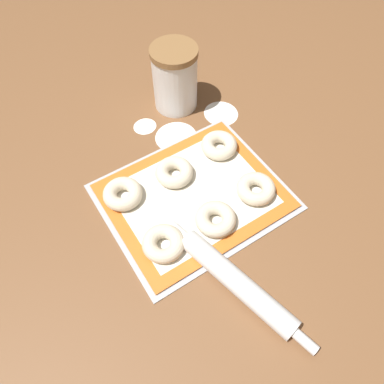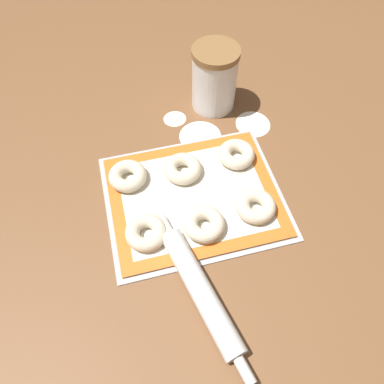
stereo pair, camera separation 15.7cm
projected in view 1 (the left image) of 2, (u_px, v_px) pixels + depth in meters
ground_plane at (191, 194)px, 0.91m from camera, size 2.80×2.80×0.00m
baking_tray at (192, 197)px, 0.90m from camera, size 0.42×0.35×0.01m
baking_mat at (192, 196)px, 0.89m from camera, size 0.39×0.32×0.00m
bagel_front_left at (163, 243)px, 0.80m from camera, size 0.09×0.09×0.03m
bagel_front_center at (215, 219)px, 0.84m from camera, size 0.09×0.09×0.03m
bagel_front_right at (256, 189)px, 0.88m from camera, size 0.09×0.09×0.03m
bagel_back_left at (123, 194)px, 0.87m from camera, size 0.09×0.09×0.03m
bagel_back_center at (174, 172)px, 0.91m from camera, size 0.09×0.09×0.03m
bagel_back_right at (219, 145)px, 0.96m from camera, size 0.09×0.09×0.03m
flour_canister at (175, 78)px, 1.01m from camera, size 0.13×0.13×0.18m
rolling_pin at (237, 282)px, 0.76m from camera, size 0.11×0.38×0.05m
flour_patch_near at (221, 113)px, 1.06m from camera, size 0.10×0.10×0.00m
flour_patch_far at (145, 126)px, 1.03m from camera, size 0.06×0.06×0.00m
flour_patch_side at (176, 136)px, 1.01m from camera, size 0.11×0.11×0.00m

